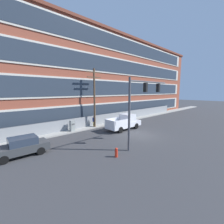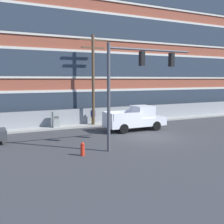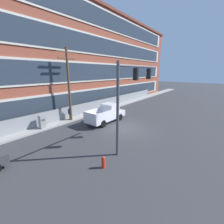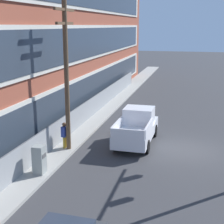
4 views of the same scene
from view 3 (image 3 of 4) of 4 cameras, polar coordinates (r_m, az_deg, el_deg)
The scene contains 10 objects.
ground_plane at distance 15.83m, azimuth 5.47°, elevation -6.53°, with size 160.00×160.00×0.00m, color #38383A.
sidewalk_building_side at distance 20.39m, azimuth -12.15°, elevation -1.58°, with size 80.00×1.89×0.16m, color #9E9B93.
brick_mill_building at distance 27.01m, azimuth -12.32°, elevation 18.72°, with size 50.44×9.45×15.31m.
chain_link_fence at distance 21.70m, azimuth -9.01°, elevation 1.64°, with size 39.79×0.06×1.63m.
traffic_signal_mast at distance 11.23m, azimuth 7.40°, elevation 8.85°, with size 6.13×0.43×6.49m.
pickup_truck_white at distance 17.81m, azimuth -2.02°, elevation -0.70°, with size 5.37×2.12×2.09m.
utility_pole_near_corner at distance 18.06m, azimuth -16.20°, elevation 10.93°, with size 2.65×0.26×8.40m.
electrical_cabinet at distance 17.03m, azimuth -25.05°, elevation -3.61°, with size 0.57×0.54×1.54m.
pedestrian_near_cabinet at distance 18.91m, azimuth -15.70°, elevation -0.31°, with size 0.43×0.30×1.69m.
fire_hydrant at distance 9.83m, azimuth -3.31°, elevation -18.55°, with size 0.24×0.24×0.78m.
Camera 3 is at (-12.53, -7.72, 5.83)m, focal length 24.00 mm.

